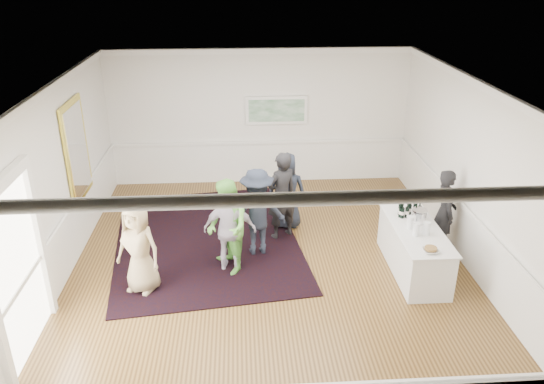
{
  "coord_description": "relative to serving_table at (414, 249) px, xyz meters",
  "views": [
    {
      "loc": [
        -0.47,
        -8.07,
        5.02
      ],
      "look_at": [
        0.06,
        0.2,
        1.36
      ],
      "focal_mm": 35.0,
      "sensor_mm": 36.0,
      "label": 1
    }
  ],
  "objects": [
    {
      "name": "guest_navy",
      "position": [
        -2.05,
        1.8,
        0.36
      ],
      "size": [
        0.81,
        0.57,
        1.56
      ],
      "primitive_type": "imported",
      "rotation": [
        0.0,
        0.0,
        3.05
      ],
      "color": "#1C212F",
      "rests_on": "floor"
    },
    {
      "name": "wall_back",
      "position": [
        -2.49,
        4.26,
        1.18
      ],
      "size": [
        7.0,
        0.02,
        3.2
      ],
      "primitive_type": "cube",
      "color": "white",
      "rests_on": "floor"
    },
    {
      "name": "doorway",
      "position": [
        -5.93,
        -1.64,
        1.0
      ],
      "size": [
        0.1,
        1.78,
        2.56
      ],
      "color": "white",
      "rests_on": "wall_left"
    },
    {
      "name": "area_rug",
      "position": [
        -3.65,
        1.3,
        -0.41
      ],
      "size": [
        3.95,
        4.87,
        0.02
      ],
      "primitive_type": "cube",
      "rotation": [
        0.0,
        0.0,
        0.13
      ],
      "color": "black",
      "rests_on": "floor"
    },
    {
      "name": "wall_right",
      "position": [
        1.01,
        0.26,
        1.18
      ],
      "size": [
        0.02,
        8.0,
        3.2
      ],
      "primitive_type": "cube",
      "color": "white",
      "rests_on": "floor"
    },
    {
      "name": "guest_tan",
      "position": [
        -4.62,
        -0.3,
        0.36
      ],
      "size": [
        0.89,
        0.76,
        1.55
      ],
      "primitive_type": "imported",
      "rotation": [
        0.0,
        0.0,
        -0.42
      ],
      "color": "tan",
      "rests_on": "floor"
    },
    {
      "name": "floor",
      "position": [
        -2.49,
        0.26,
        -0.42
      ],
      "size": [
        8.0,
        8.0,
        0.0
      ],
      "primitive_type": "plane",
      "color": "brown",
      "rests_on": "ground"
    },
    {
      "name": "ceiling",
      "position": [
        -2.49,
        0.26,
        2.78
      ],
      "size": [
        7.0,
        8.0,
        0.02
      ],
      "primitive_type": "cube",
      "color": "white",
      "rests_on": "wall_back"
    },
    {
      "name": "juice_pitchers",
      "position": [
        -0.05,
        -0.17,
        0.53
      ],
      "size": [
        0.32,
        0.37,
        0.24
      ],
      "color": "#70BE43",
      "rests_on": "serving_table"
    },
    {
      "name": "landscape_painting",
      "position": [
        -2.09,
        4.21,
        1.36
      ],
      "size": [
        1.44,
        0.06,
        0.66
      ],
      "color": "white",
      "rests_on": "wall_back"
    },
    {
      "name": "serving_table",
      "position": [
        0.0,
        0.0,
        0.0
      ],
      "size": [
        0.79,
        2.06,
        0.83
      ],
      "color": "silver",
      "rests_on": "floor"
    },
    {
      "name": "bartender",
      "position": [
        0.71,
        0.59,
        0.39
      ],
      "size": [
        0.45,
        0.63,
        1.63
      ],
      "primitive_type": "imported",
      "rotation": [
        0.0,
        0.0,
        1.46
      ],
      "color": "black",
      "rests_on": "floor"
    },
    {
      "name": "guest_dark_b",
      "position": [
        -2.19,
        1.37,
        0.45
      ],
      "size": [
        0.76,
        0.68,
        1.75
      ],
      "primitive_type": "imported",
      "rotation": [
        0.0,
        0.0,
        3.65
      ],
      "color": "black",
      "rests_on": "floor"
    },
    {
      "name": "mirror",
      "position": [
        -5.94,
        1.56,
        1.38
      ],
      "size": [
        0.05,
        1.25,
        1.85
      ],
      "color": "yellow",
      "rests_on": "wall_left"
    },
    {
      "name": "wall_front",
      "position": [
        -2.49,
        -3.74,
        1.18
      ],
      "size": [
        7.0,
        0.02,
        3.2
      ],
      "primitive_type": "cube",
      "color": "white",
      "rests_on": "floor"
    },
    {
      "name": "guest_lilac",
      "position": [
        -3.16,
        0.25,
        0.35
      ],
      "size": [
        0.94,
        0.47,
        1.54
      ],
      "primitive_type": "imported",
      "rotation": [
        0.0,
        0.0,
        3.03
      ],
      "color": "#BEB4C9",
      "rests_on": "floor"
    },
    {
      "name": "nut_bowl",
      "position": [
        -0.04,
        -0.81,
        0.45
      ],
      "size": [
        0.25,
        0.25,
        0.08
      ],
      "color": "white",
      "rests_on": "serving_table"
    },
    {
      "name": "guest_green",
      "position": [
        -3.21,
        0.21,
        0.42
      ],
      "size": [
        0.91,
        1.0,
        1.68
      ],
      "primitive_type": "imported",
      "rotation": [
        0.0,
        0.0,
        -1.16
      ],
      "color": "#68BB4B",
      "rests_on": "floor"
    },
    {
      "name": "wine_bottles",
      "position": [
        -0.01,
        0.44,
        0.57
      ],
      "size": [
        0.41,
        0.24,
        0.31
      ],
      "color": "black",
      "rests_on": "serving_table"
    },
    {
      "name": "ice_bucket",
      "position": [
        0.09,
        0.19,
        0.53
      ],
      "size": [
        0.26,
        0.26,
        0.25
      ],
      "primitive_type": "cylinder",
      "color": "silver",
      "rests_on": "serving_table"
    },
    {
      "name": "wainscoting",
      "position": [
        -2.49,
        0.26,
        0.08
      ],
      "size": [
        7.0,
        8.0,
        1.0
      ],
      "primitive_type": null,
      "color": "white",
      "rests_on": "floor"
    },
    {
      "name": "guest_dark_a",
      "position": [
        -2.68,
        0.79,
        0.41
      ],
      "size": [
        1.14,
        0.75,
        1.65
      ],
      "primitive_type": "imported",
      "rotation": [
        0.0,
        0.0,
        3.28
      ],
      "color": "#1C212F",
      "rests_on": "floor"
    },
    {
      "name": "wall_left",
      "position": [
        -5.99,
        0.26,
        1.18
      ],
      "size": [
        0.02,
        8.0,
        3.2
      ],
      "primitive_type": "cube",
      "color": "white",
      "rests_on": "floor"
    }
  ]
}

